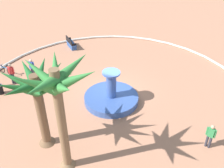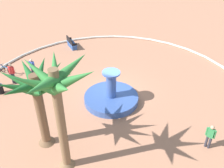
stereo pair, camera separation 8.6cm
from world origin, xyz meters
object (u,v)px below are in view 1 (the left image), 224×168
(bench_east, at_px, (71,44))
(trash_bin, at_px, (0,89))
(palm_tree_by_curb, at_px, (57,94))
(person_cyclist_helmet, at_px, (12,73))
(person_pedestrian_stroll, at_px, (210,135))
(palm_tree_near_fountain, at_px, (37,91))
(fountain, at_px, (111,97))
(person_cyclist_photo, at_px, (32,67))
(bicycle_red_frame, at_px, (6,70))

(bench_east, relative_size, trash_bin, 2.13)
(palm_tree_by_curb, relative_size, person_cyclist_helmet, 3.56)
(person_pedestrian_stroll, bearing_deg, trash_bin, -87.39)
(palm_tree_near_fountain, height_order, trash_bin, palm_tree_near_fountain)
(bench_east, xyz_separation_m, trash_bin, (8.52, -0.77, 0.04))
(bench_east, relative_size, person_pedestrian_stroll, 0.97)
(fountain, relative_size, bench_east, 2.38)
(person_cyclist_helmet, bearing_deg, person_cyclist_photo, 147.38)
(fountain, bearing_deg, person_pedestrian_stroll, 75.78)
(bicycle_red_frame, bearing_deg, fountain, 90.51)
(bench_east, bearing_deg, bicycle_red_frame, -19.95)
(bicycle_red_frame, height_order, person_pedestrian_stroll, person_pedestrian_stroll)
(palm_tree_by_curb, distance_m, bicycle_red_frame, 11.65)
(bench_east, distance_m, person_pedestrian_stroll, 15.58)
(bicycle_red_frame, distance_m, person_cyclist_helmet, 1.80)
(bench_east, bearing_deg, person_cyclist_helmet, -6.39)
(bicycle_red_frame, bearing_deg, trash_bin, 34.16)
(palm_tree_by_curb, height_order, bicycle_red_frame, palm_tree_by_curb)
(person_cyclist_photo, bearing_deg, person_pedestrian_stroll, 81.32)
(fountain, height_order, trash_bin, fountain)
(bench_east, bearing_deg, palm_tree_by_curb, 30.05)
(palm_tree_near_fountain, height_order, person_cyclist_photo, palm_tree_near_fountain)
(bench_east, distance_m, person_cyclist_helmet, 7.20)
(bench_east, distance_m, person_cyclist_photo, 5.85)
(person_cyclist_photo, relative_size, person_pedestrian_stroll, 1.02)
(palm_tree_near_fountain, distance_m, person_cyclist_photo, 7.77)
(bench_east, xyz_separation_m, bicycle_red_frame, (6.29, -2.28, 0.04))
(trash_bin, bearing_deg, palm_tree_near_fountain, 65.93)
(bench_east, bearing_deg, trash_bin, -5.19)
(palm_tree_near_fountain, xyz_separation_m, bench_east, (-11.12, -5.05, -3.24))
(palm_tree_near_fountain, distance_m, person_cyclist_helmet, 7.56)
(fountain, bearing_deg, palm_tree_by_curb, 0.64)
(palm_tree_near_fountain, relative_size, person_cyclist_helmet, 2.82)
(bench_east, height_order, person_pedestrian_stroll, person_pedestrian_stroll)
(bench_east, height_order, bicycle_red_frame, bench_east)
(palm_tree_by_curb, bearing_deg, bench_east, -149.95)
(fountain, xyz_separation_m, palm_tree_near_fountain, (4.91, -1.84, 3.25))
(bicycle_red_frame, relative_size, person_cyclist_helmet, 1.01)
(palm_tree_near_fountain, bearing_deg, bicycle_red_frame, -123.34)
(palm_tree_near_fountain, relative_size, bench_east, 3.06)
(fountain, height_order, palm_tree_by_curb, palm_tree_by_curb)
(bench_east, height_order, trash_bin, bench_east)
(person_cyclist_helmet, distance_m, person_pedestrian_stroll, 14.25)
(palm_tree_near_fountain, relative_size, person_pedestrian_stroll, 2.98)
(fountain, bearing_deg, trash_bin, -73.25)
(palm_tree_by_curb, relative_size, bench_east, 3.88)
(person_cyclist_helmet, bearing_deg, palm_tree_near_fountain, 55.73)
(trash_bin, relative_size, person_cyclist_photo, 0.45)
(person_pedestrian_stroll, bearing_deg, person_cyclist_photo, -98.68)
(fountain, xyz_separation_m, person_cyclist_photo, (-0.39, -6.85, 0.58))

